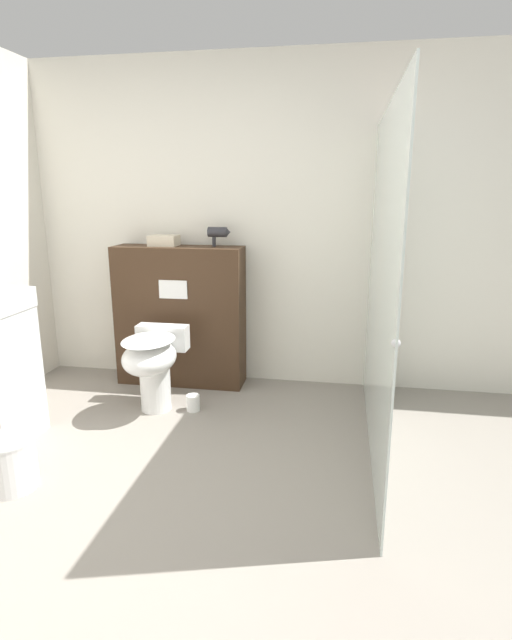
% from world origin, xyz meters
% --- Properties ---
extents(ground_plane, '(12.00, 12.00, 0.00)m').
position_xyz_m(ground_plane, '(0.00, 0.00, 0.00)').
color(ground_plane, gray).
extents(wall_back, '(8.00, 0.06, 2.50)m').
position_xyz_m(wall_back, '(0.00, 2.09, 1.25)').
color(wall_back, silver).
rests_on(wall_back, ground_plane).
extents(partition_panel, '(1.01, 0.29, 1.10)m').
position_xyz_m(partition_panel, '(-0.48, 1.89, 0.55)').
color(partition_panel, '#3D2819').
rests_on(partition_panel, ground_plane).
extents(shower_glass, '(0.04, 1.98, 1.96)m').
position_xyz_m(shower_glass, '(0.98, 1.07, 0.98)').
color(shower_glass, silver).
rests_on(shower_glass, ground_plane).
extents(toilet, '(0.37, 0.56, 0.57)m').
position_xyz_m(toilet, '(-0.50, 1.32, 0.37)').
color(toilet, white).
rests_on(toilet, ground_plane).
extents(hair_drier, '(0.17, 0.08, 0.15)m').
position_xyz_m(hair_drier, '(-0.17, 1.93, 1.21)').
color(hair_drier, '#2D2D33').
rests_on(hair_drier, partition_panel).
extents(folded_towel, '(0.21, 0.17, 0.08)m').
position_xyz_m(folded_towel, '(-0.60, 1.91, 1.14)').
color(folded_towel, beige).
rests_on(folded_towel, partition_panel).
extents(spare_toilet_roll, '(0.09, 0.09, 0.12)m').
position_xyz_m(spare_toilet_roll, '(-0.24, 1.36, 0.06)').
color(spare_toilet_roll, white).
rests_on(spare_toilet_roll, ground_plane).
extents(waste_bin, '(0.27, 0.27, 0.27)m').
position_xyz_m(waste_bin, '(-0.90, 0.29, 0.14)').
color(waste_bin, silver).
rests_on(waste_bin, ground_plane).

